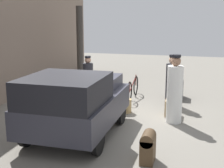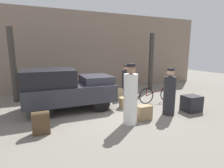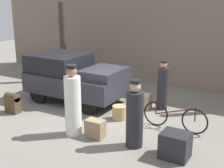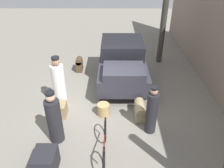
# 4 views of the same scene
# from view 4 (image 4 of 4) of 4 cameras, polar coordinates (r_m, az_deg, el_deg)

# --- Properties ---
(ground_plane) EXTENTS (30.00, 30.00, 0.00)m
(ground_plane) POSITION_cam_4_polar(r_m,az_deg,el_deg) (7.94, -1.44, -5.08)
(ground_plane) COLOR gray
(canopy_pillar_left) EXTENTS (0.27, 0.27, 3.27)m
(canopy_pillar_left) POSITION_cam_4_polar(r_m,az_deg,el_deg) (10.60, 13.07, 13.81)
(canopy_pillar_left) COLOR #38332D
(canopy_pillar_left) RESTS_ON ground
(truck) EXTENTS (3.30, 1.85, 1.59)m
(truck) POSITION_cam_4_polar(r_m,az_deg,el_deg) (8.82, 2.75, 5.56)
(truck) COLOR black
(truck) RESTS_ON ground
(bicycle) EXTENTS (1.81, 0.04, 0.76)m
(bicycle) POSITION_cam_4_polar(r_m,az_deg,el_deg) (6.00, -1.94, -15.32)
(bicycle) COLOR black
(bicycle) RESTS_ON ground
(wicker_basket) EXTENTS (0.41, 0.41, 0.41)m
(wicker_basket) POSITION_cam_4_polar(r_m,az_deg,el_deg) (7.33, -2.27, -6.65)
(wicker_basket) COLOR tan
(wicker_basket) RESTS_ON ground
(porter_lifting_near_truck) EXTENTS (0.34, 0.34, 1.58)m
(porter_lifting_near_truck) POSITION_cam_4_polar(r_m,az_deg,el_deg) (6.50, 10.32, -7.19)
(porter_lifting_near_truck) COLOR #232328
(porter_lifting_near_truck) RESTS_ON ground
(porter_with_bicycle) EXTENTS (0.43, 0.43, 1.87)m
(porter_with_bicycle) POSITION_cam_4_polar(r_m,az_deg,el_deg) (7.60, -13.66, -0.11)
(porter_with_bicycle) COLOR white
(porter_with_bicycle) RESTS_ON ground
(porter_standing_middle) EXTENTS (0.41, 0.41, 1.67)m
(porter_standing_middle) POSITION_cam_4_polar(r_m,az_deg,el_deg) (6.31, -14.83, -8.90)
(porter_standing_middle) COLOR #232328
(porter_standing_middle) RESTS_ON ground
(suitcase_tan_flat) EXTENTS (0.64, 0.55, 0.60)m
(suitcase_tan_flat) POSITION_cam_4_polar(r_m,az_deg,el_deg) (5.93, -16.93, -18.79)
(suitcase_tan_flat) COLOR #232328
(suitcase_tan_flat) RESTS_ON ground
(suitcase_black_upright) EXTENTS (0.71, 0.33, 0.53)m
(suitcase_black_upright) POSITION_cam_4_polar(r_m,az_deg,el_deg) (7.25, 7.27, -6.76)
(suitcase_black_upright) COLOR #9E8966
(suitcase_black_upright) RESTS_ON ground
(trunk_large_brown) EXTENTS (0.46, 0.27, 0.64)m
(trunk_large_brown) POSITION_cam_4_polar(r_m,az_deg,el_deg) (10.01, -8.55, 5.19)
(trunk_large_brown) COLOR #4C3823
(trunk_large_brown) RESTS_ON ground
(suitcase_small_leather) EXTENTS (0.49, 0.31, 0.48)m
(suitcase_small_leather) POSITION_cam_4_polar(r_m,az_deg,el_deg) (7.45, -13.00, -6.55)
(suitcase_small_leather) COLOR #937A56
(suitcase_small_leather) RESTS_ON ground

